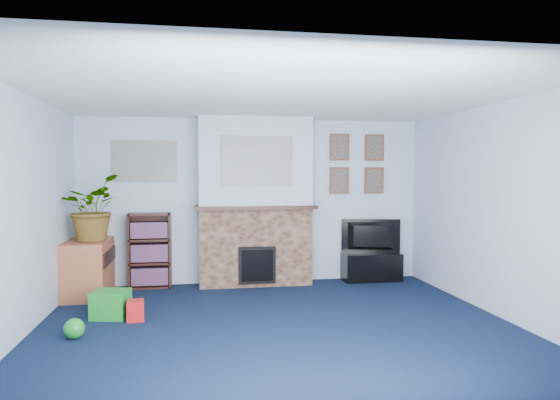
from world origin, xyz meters
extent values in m
cube|color=black|center=(0.00, 0.00, 0.00)|extent=(5.00, 4.50, 0.01)
cube|color=white|center=(0.00, 0.00, 2.40)|extent=(5.00, 4.50, 0.01)
cube|color=#AEBED2|center=(0.00, 2.25, 1.20)|extent=(5.00, 0.04, 2.40)
cube|color=#AEBED2|center=(0.00, -2.25, 1.20)|extent=(5.00, 0.04, 2.40)
cube|color=#AEBED2|center=(-2.50, 0.00, 1.20)|extent=(0.04, 4.50, 2.40)
cube|color=#AEBED2|center=(2.50, 0.00, 1.20)|extent=(0.04, 4.50, 2.40)
cube|color=brown|center=(0.00, 2.05, 0.55)|extent=(1.60, 0.40, 1.10)
cube|color=brown|center=(0.00, 2.05, 1.75)|extent=(1.60, 0.40, 1.30)
cube|color=brown|center=(0.00, 2.02, 1.12)|extent=(1.72, 0.50, 0.05)
cube|color=brown|center=(0.00, 1.84, 0.32)|extent=(0.52, 0.08, 0.52)
cube|color=brown|center=(0.00, 1.80, 0.32)|extent=(0.44, 0.02, 0.44)
cube|color=gray|center=(0.00, 1.84, 1.78)|extent=(1.00, 0.03, 0.68)
cube|color=gray|center=(-1.55, 2.23, 1.78)|extent=(0.90, 0.03, 0.58)
cube|color=brown|center=(1.30, 2.23, 2.00)|extent=(0.30, 0.03, 0.40)
cube|color=brown|center=(1.85, 2.23, 2.00)|extent=(0.30, 0.03, 0.40)
cube|color=brown|center=(1.30, 2.23, 1.50)|extent=(0.30, 0.03, 0.40)
cube|color=brown|center=(1.85, 2.23, 1.50)|extent=(0.30, 0.03, 0.40)
cube|color=black|center=(1.75, 2.03, 0.23)|extent=(0.86, 0.36, 0.41)
imported|color=black|center=(1.75, 2.05, 0.66)|extent=(0.89, 0.31, 0.51)
cube|color=black|center=(-1.48, 2.23, 0.53)|extent=(0.58, 0.02, 1.05)
cube|color=black|center=(-1.76, 2.10, 0.53)|extent=(0.03, 0.28, 1.05)
cube|color=black|center=(-1.21, 2.10, 0.53)|extent=(0.03, 0.28, 1.05)
cube|color=black|center=(-1.48, 2.10, 0.01)|extent=(0.56, 0.28, 0.03)
cube|color=black|center=(-1.48, 2.10, 0.35)|extent=(0.56, 0.28, 0.03)
cube|color=black|center=(-1.48, 2.10, 0.68)|extent=(0.56, 0.28, 0.03)
cube|color=black|center=(-1.48, 2.10, 1.04)|extent=(0.56, 0.28, 0.03)
cube|color=black|center=(-1.48, 2.09, 0.17)|extent=(0.50, 0.22, 0.24)
cube|color=black|center=(-1.48, 2.09, 0.50)|extent=(0.50, 0.22, 0.24)
cube|color=black|center=(-1.48, 2.09, 0.82)|extent=(0.50, 0.22, 0.22)
cube|color=#A95836|center=(-2.24, 1.75, 0.35)|extent=(0.52, 0.94, 0.73)
imported|color=#26661E|center=(-2.19, 1.70, 1.16)|extent=(0.70, 0.80, 0.86)
cube|color=gold|center=(-0.10, 2.00, 1.22)|extent=(0.10, 0.06, 0.14)
cylinder|color=#B2BFC6|center=(0.36, 2.00, 1.23)|extent=(0.05, 0.05, 0.16)
sphere|color=gray|center=(-0.63, 2.00, 1.22)|extent=(0.12, 0.12, 0.12)
cylinder|color=red|center=(0.75, 2.00, 1.21)|extent=(0.06, 0.06, 0.11)
cube|color=#198C26|center=(-1.78, 0.65, 0.14)|extent=(0.44, 0.38, 0.31)
sphere|color=#198C26|center=(-2.01, -0.03, 0.09)|extent=(0.20, 0.20, 0.20)
cube|color=red|center=(-1.50, 0.49, 0.11)|extent=(0.20, 0.20, 0.22)
cylinder|color=yellow|center=(-1.77, 1.11, 0.07)|extent=(0.31, 0.14, 0.18)
camera|label=1|loc=(-0.82, -5.05, 1.60)|focal=32.00mm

